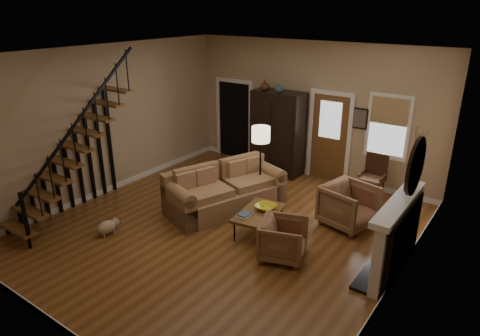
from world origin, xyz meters
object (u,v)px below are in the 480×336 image
Objects in this scene: sofa at (226,189)px; armchair_right at (349,206)px; coffee_table at (259,222)px; armchair_left at (283,239)px; floor_lamp at (260,165)px; side_chair at (372,178)px; armoire at (278,133)px.

armchair_right is (2.37, 0.83, -0.04)m from sofa.
armchair_left reaches higher than coffee_table.
floor_lamp is (-0.74, 1.16, 0.63)m from coffee_table.
side_chair is (1.21, 2.69, 0.29)m from coffee_table.
armchair_left is (0.81, -0.48, 0.13)m from coffee_table.
sofa is at bearing -135.45° from side_chair.
sofa is 2.17× the size of coffee_table.
coffee_table is 1.48× the size of armchair_left.
sofa is 2.65× the size of armchair_right.
sofa is 3.21× the size of armchair_left.
armoire is 1.86× the size of coffee_table.
armchair_left is 2.31m from floor_lamp.
armchair_right is 2.05m from floor_lamp.
sofa is 1.45× the size of floor_lamp.
side_chair is at bearing 38.15° from floor_lamp.
floor_lamp reaches higher than sofa.
armoire is 2.56m from sofa.
side_chair reaches higher than armchair_right.
armoire reaches higher than armchair_right.
armchair_right is (2.61, -1.65, -0.63)m from armoire.
floor_lamp is at bearing 122.33° from coffee_table.
floor_lamp is (-2.00, -0.08, 0.43)m from armchair_right.
armoire is 0.85× the size of sofa.
armchair_left is at bearing -30.84° from coffee_table.
side_chair is at bearing -4.48° from armoire.
sofa is 1.20m from coffee_table.
armchair_right is at bearing -87.69° from side_chair.
armchair_right reaches higher than coffee_table.
armchair_right is at bearing 39.15° from sofa.
side_chair is (2.31, 2.28, 0.05)m from sofa.
coffee_table is 1.22× the size of armchair_right.
sofa is 2.11m from armchair_left.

